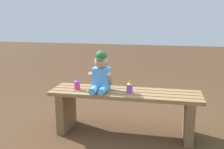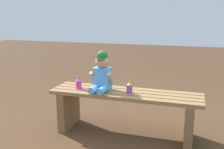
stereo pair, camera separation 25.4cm
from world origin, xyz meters
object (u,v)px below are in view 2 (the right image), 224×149
(sippy_cup_right, at_px, (129,87))
(sippy_cup_left, at_px, (79,83))
(child_figure, at_px, (102,73))
(park_bench, at_px, (125,106))

(sippy_cup_right, bearing_deg, sippy_cup_left, 180.00)
(sippy_cup_left, xyz_separation_m, sippy_cup_right, (0.54, 0.00, 0.00))
(sippy_cup_left, relative_size, sippy_cup_right, 1.00)
(child_figure, distance_m, sippy_cup_right, 0.32)
(sippy_cup_left, bearing_deg, park_bench, 3.73)
(park_bench, relative_size, sippy_cup_right, 12.09)
(child_figure, bearing_deg, sippy_cup_right, -4.18)
(park_bench, distance_m, sippy_cup_left, 0.53)
(park_bench, height_order, sippy_cup_left, sippy_cup_left)
(park_bench, height_order, child_figure, child_figure)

